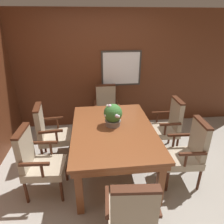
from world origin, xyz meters
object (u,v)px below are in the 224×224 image
object	(u,v)px
chair_right_near	(187,151)
chair_head_far	(106,108)
dining_table	(113,134)
chair_head_near	(131,215)
chair_right_far	(167,125)
potted_plant	(113,115)
chair_left_far	(50,132)
chair_left_near	(38,161)

from	to	relation	value
chair_right_near	chair_head_far	world-z (taller)	same
dining_table	chair_head_near	size ratio (longest dim) A/B	1.75
chair_right_far	chair_head_near	bearing A→B (deg)	-28.73
potted_plant	chair_right_far	bearing A→B (deg)	17.38
chair_left_far	chair_head_near	xyz separation A→B (m)	(1.04, -1.69, 0.00)
chair_right_near	chair_head_near	bearing A→B (deg)	-44.50
chair_left_far	chair_right_far	world-z (taller)	same
dining_table	chair_left_far	xyz separation A→B (m)	(-1.02, 0.40, -0.13)
chair_left_far	dining_table	bearing A→B (deg)	-116.63
chair_head_far	potted_plant	world-z (taller)	potted_plant
chair_right_far	chair_head_far	bearing A→B (deg)	-128.83
chair_right_near	dining_table	bearing A→B (deg)	-107.63
potted_plant	chair_head_far	bearing A→B (deg)	89.82
chair_left_far	chair_right_near	xyz separation A→B (m)	(2.03, -0.78, 0.00)
dining_table	chair_head_near	distance (m)	1.30
chair_left_far	chair_head_far	xyz separation A→B (m)	(1.03, 0.89, 0.00)
chair_left_far	chair_head_far	bearing A→B (deg)	-54.39
chair_right_far	chair_right_near	bearing A→B (deg)	0.94
dining_table	chair_right_far	size ratio (longest dim) A/B	1.75
chair_left_near	chair_left_far	distance (m)	0.76
dining_table	chair_head_far	xyz separation A→B (m)	(0.01, 1.29, -0.13)
dining_table	chair_left_near	world-z (taller)	chair_left_near
dining_table	potted_plant	world-z (taller)	potted_plant
chair_head_far	potted_plant	bearing A→B (deg)	-90.18
dining_table	chair_head_near	world-z (taller)	chair_head_near
chair_left_near	chair_right_near	size ratio (longest dim) A/B	1.00
chair_left_far	chair_head_near	size ratio (longest dim) A/B	1.00
chair_head_far	potted_plant	xyz separation A→B (m)	(-0.00, -1.19, 0.40)
dining_table	chair_right_near	distance (m)	1.10
chair_head_near	chair_right_far	distance (m)	1.99
dining_table	chair_head_far	size ratio (longest dim) A/B	1.75
chair_head_near	chair_left_far	bearing A→B (deg)	-53.71
chair_left_near	chair_left_far	bearing A→B (deg)	1.35
chair_left_near	potted_plant	xyz separation A→B (m)	(1.06, 0.46, 0.40)
dining_table	chair_right_far	xyz separation A→B (m)	(1.03, 0.42, -0.13)
chair_left_far	potted_plant	bearing A→B (deg)	-111.51
chair_head_far	chair_head_near	bearing A→B (deg)	-89.77
chair_right_far	chair_head_far	size ratio (longest dim) A/B	1.00
chair_right_far	potted_plant	distance (m)	1.14
potted_plant	chair_head_near	bearing A→B (deg)	-89.42
chair_head_near	potted_plant	size ratio (longest dim) A/B	2.81
dining_table	chair_left_near	distance (m)	1.12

